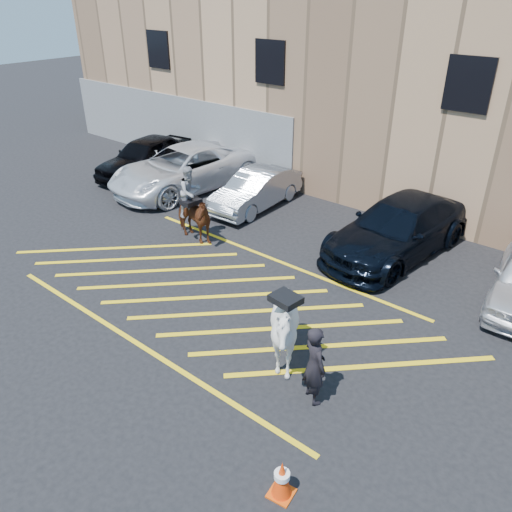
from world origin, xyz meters
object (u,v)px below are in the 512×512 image
Objects in this scene: handler at (315,365)px; car_silver_sedan at (256,190)px; car_white_pickup at (184,168)px; mounted_bay at (191,212)px; traffic_cone at (282,478)px; car_black_suv at (146,157)px; saddled_white at (285,330)px; car_blue_suv at (398,228)px.

car_silver_sedan is at bearing -15.80° from handler.
mounted_bay reaches higher than car_white_pickup.
car_black_suv is at bearing 147.78° from traffic_cone.
car_blue_suv is at bearing 94.31° from saddled_white.
saddled_white is (11.52, -5.97, 0.18)m from car_black_suv.
mounted_bay is at bearing 1.85° from handler.
car_blue_suv is at bearing -49.57° from handler.
car_blue_suv reaches higher than car_black_suv.
traffic_cone is (7.60, -8.62, -0.29)m from car_silver_sedan.
car_white_pickup reaches higher than car_black_suv.
car_blue_suv is 6.19m from mounted_bay.
car_black_suv is at bearing -171.10° from car_blue_suv.
car_blue_suv is 8.89m from traffic_cone.
car_black_suv is at bearing 152.62° from saddled_white.
car_silver_sedan is 2.05× the size of saddled_white.
handler is (6.82, -6.59, 0.19)m from car_silver_sedan.
car_silver_sedan reaches higher than traffic_cone.
car_black_suv is 2.76× the size of handler.
handler is at bearing -26.34° from mounted_bay.
handler is at bearing -25.72° from car_white_pickup.
mounted_bay is 6.44m from saddled_white.
car_black_suv is 1.95× the size of mounted_bay.
car_silver_sedan is 5.40m from car_blue_suv.
saddled_white is at bearing -35.24° from car_black_suv.
saddled_white is 3.01m from traffic_cone.
mounted_bay is (-6.68, 3.31, 0.12)m from handler.
car_white_pickup is 3.32m from car_silver_sedan.
traffic_cone is at bearing -31.29° from car_white_pickup.
car_white_pickup reaches higher than car_blue_suv.
car_white_pickup is at bearing -170.09° from car_blue_suv.
car_silver_sedan is at bearing 133.26° from saddled_white.
saddled_white reaches higher than handler.
car_blue_suv is 6.24m from saddled_white.
car_white_pickup is 4.50m from mounted_bay.
traffic_cone is (7.46, -5.34, -0.60)m from mounted_bay.
car_white_pickup is 1.08× the size of car_blue_suv.
car_blue_suv reaches higher than car_silver_sedan.
traffic_cone is at bearing 139.11° from handler.
car_black_suv is at bearing -176.58° from car_white_pickup.
car_silver_sedan is (5.65, 0.27, -0.14)m from car_black_suv.
car_white_pickup is at bearing 147.36° from saddled_white.
mounted_bay is at bearing -35.30° from car_black_suv.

